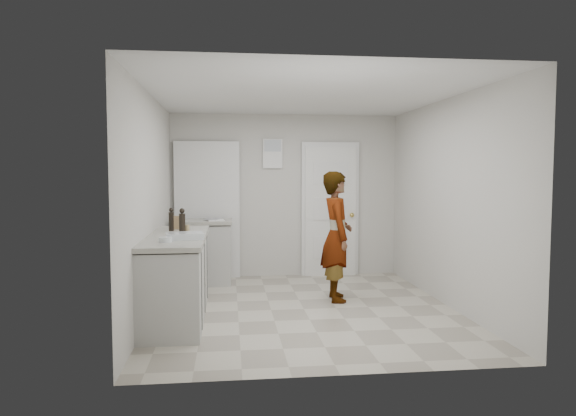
{
  "coord_description": "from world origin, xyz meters",
  "views": [
    {
      "loc": [
        -0.87,
        -5.9,
        1.62
      ],
      "look_at": [
        -0.14,
        0.4,
        1.17
      ],
      "focal_mm": 32.0,
      "sensor_mm": 36.0,
      "label": 1
    }
  ],
  "objects": [
    {
      "name": "person",
      "position": [
        0.47,
        0.39,
        0.81
      ],
      "size": [
        0.41,
        0.61,
        1.63
      ],
      "primitive_type": "imported",
      "rotation": [
        0.0,
        0.0,
        1.54
      ],
      "color": "silver",
      "rests_on": "ground"
    },
    {
      "name": "oil_cruet_a",
      "position": [
        -1.4,
        0.01,
        1.06
      ],
      "size": [
        0.07,
        0.07,
        0.28
      ],
      "color": "black",
      "rests_on": "main_counter"
    },
    {
      "name": "ground",
      "position": [
        0.0,
        0.0,
        0.0
      ],
      "size": [
        4.0,
        4.0,
        0.0
      ],
      "primitive_type": "plane",
      "color": "gray",
      "rests_on": "ground"
    },
    {
      "name": "room_shell",
      "position": [
        -0.17,
        1.95,
        1.02
      ],
      "size": [
        4.0,
        4.0,
        4.0
      ],
      "color": "beige",
      "rests_on": "ground"
    },
    {
      "name": "spice_jar",
      "position": [
        -1.35,
        0.05,
        0.97
      ],
      "size": [
        0.06,
        0.06,
        0.09
      ],
      "primitive_type": "cylinder",
      "color": "#A1885C",
      "rests_on": "main_counter"
    },
    {
      "name": "main_counter",
      "position": [
        -1.45,
        -0.2,
        0.43
      ],
      "size": [
        0.64,
        1.96,
        0.93
      ],
      "color": "#B5B5B1",
      "rests_on": "ground"
    },
    {
      "name": "egg_bowl",
      "position": [
        -1.5,
        -0.77,
        0.95
      ],
      "size": [
        0.13,
        0.13,
        0.05
      ],
      "color": "silver",
      "rests_on": "main_counter"
    },
    {
      "name": "oil_cruet_b",
      "position": [
        -1.55,
        0.22,
        1.06
      ],
      "size": [
        0.06,
        0.06,
        0.27
      ],
      "color": "black",
      "rests_on": "main_counter"
    },
    {
      "name": "baking_dish",
      "position": [
        -1.33,
        -0.55,
        0.96
      ],
      "size": [
        0.42,
        0.32,
        0.07
      ],
      "rotation": [
        0.0,
        0.0,
        0.17
      ],
      "color": "silver",
      "rests_on": "main_counter"
    },
    {
      "name": "cake_mix_box",
      "position": [
        -1.51,
        0.39,
        1.01
      ],
      "size": [
        0.1,
        0.06,
        0.16
      ],
      "primitive_type": "cube",
      "rotation": [
        0.0,
        0.0,
        -0.17
      ],
      "color": "#94734A",
      "rests_on": "main_counter"
    },
    {
      "name": "side_counter",
      "position": [
        -1.25,
        1.55,
        0.43
      ],
      "size": [
        0.84,
        0.61,
        0.93
      ],
      "color": "#B5B5B1",
      "rests_on": "ground"
    },
    {
      "name": "papers",
      "position": [
        -1.06,
        1.5,
        0.93
      ],
      "size": [
        0.26,
        0.31,
        0.01
      ],
      "primitive_type": "cube",
      "rotation": [
        0.0,
        0.0,
        0.11
      ],
      "color": "white",
      "rests_on": "side_counter"
    }
  ]
}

